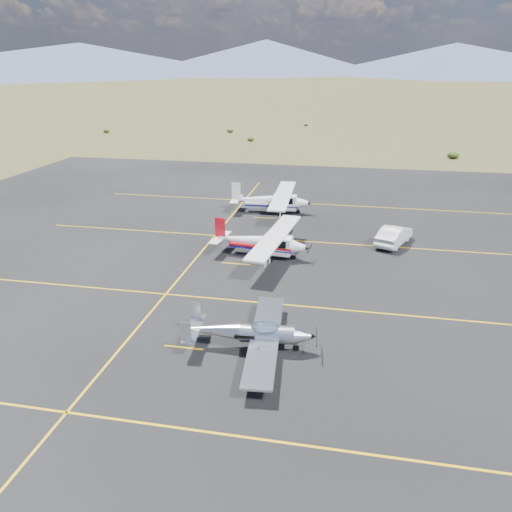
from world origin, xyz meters
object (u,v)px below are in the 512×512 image
at_px(aircraft_plain, 271,200).
at_px(sedan, 394,235).
at_px(aircraft_low_wing, 252,333).
at_px(aircraft_cessna, 261,241).

xyz_separation_m(aircraft_plain, sedan, (10.53, -6.63, -0.46)).
distance_m(aircraft_low_wing, sedan, 18.25).
bearing_deg(aircraft_plain, aircraft_cessna, -86.43).
xyz_separation_m(aircraft_low_wing, aircraft_plain, (-2.96, 23.23, 0.31)).
xyz_separation_m(aircraft_low_wing, sedan, (7.58, 16.60, -0.15)).
xyz_separation_m(aircraft_cessna, sedan, (9.41, 4.39, -0.40)).
bearing_deg(aircraft_plain, aircraft_low_wing, -85.02).
distance_m(aircraft_low_wing, aircraft_plain, 23.42).
distance_m(aircraft_cessna, aircraft_plain, 11.08).
bearing_deg(aircraft_cessna, aircraft_plain, 102.09).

